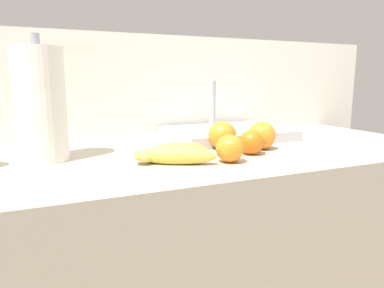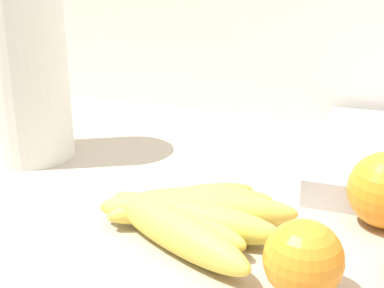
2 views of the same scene
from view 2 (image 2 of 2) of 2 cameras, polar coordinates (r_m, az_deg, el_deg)
wall_back at (r=1.10m, az=15.65°, el=-12.01°), size 1.88×0.06×1.30m
banana_bunch at (r=0.57m, az=-0.63°, el=-7.46°), size 0.22×0.20×0.04m
orange_center at (r=0.48m, az=11.60°, el=-11.78°), size 0.07×0.07×0.07m
paper_towel_roll at (r=0.78m, az=-17.44°, el=8.52°), size 0.12×0.12×0.31m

